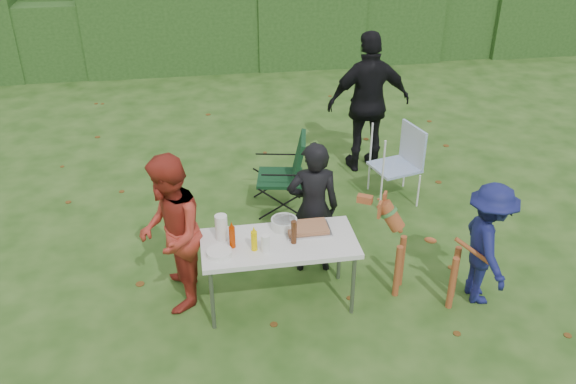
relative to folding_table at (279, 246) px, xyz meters
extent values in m
plane|color=#1E4211|center=(0.09, -0.02, -0.69)|extent=(80.00, 80.00, 0.00)
cube|color=#23471C|center=(0.09, 7.98, 0.16)|extent=(22.00, 1.40, 1.70)
cube|color=silver|center=(0.00, 0.00, 0.03)|extent=(1.50, 0.70, 0.05)
cylinder|color=slate|center=(-0.68, -0.28, -0.34)|extent=(0.04, 0.04, 0.69)
cylinder|color=slate|center=(0.68, -0.28, -0.34)|extent=(0.04, 0.04, 0.69)
cylinder|color=slate|center=(-0.68, 0.28, -0.34)|extent=(0.04, 0.04, 0.69)
cylinder|color=slate|center=(0.68, 0.28, -0.34)|extent=(0.04, 0.04, 0.69)
imported|color=black|center=(0.44, 0.53, 0.07)|extent=(0.58, 0.41, 1.51)
imported|color=#A32F22|center=(-1.02, 0.18, 0.13)|extent=(0.63, 0.80, 1.63)
imported|color=black|center=(1.67, 2.76, 0.30)|extent=(1.18, 0.53, 1.98)
imported|color=#141952|center=(2.02, -0.26, -0.03)|extent=(0.57, 0.89, 1.31)
cube|color=#B7B7BA|center=(0.30, 0.14, 0.06)|extent=(0.45, 0.30, 0.02)
cube|color=#A86B45|center=(0.30, 0.14, 0.09)|extent=(0.40, 0.26, 0.04)
cylinder|color=#F1CE00|center=(-0.25, -0.10, 0.15)|extent=(0.06, 0.06, 0.20)
cylinder|color=#A92A00|center=(-0.45, -0.02, 0.16)|extent=(0.06, 0.06, 0.22)
cylinder|color=#47230F|center=(0.14, -0.04, 0.17)|extent=(0.06, 0.06, 0.24)
cylinder|color=white|center=(-0.54, 0.14, 0.18)|extent=(0.12, 0.12, 0.26)
cylinder|color=white|center=(-0.15, -0.15, 0.14)|extent=(0.08, 0.08, 0.18)
cylinder|color=silver|center=(0.09, 0.23, 0.10)|extent=(0.26, 0.26, 0.10)
cylinder|color=white|center=(-0.58, -0.13, 0.08)|extent=(0.24, 0.24, 0.05)
camera|label=1|loc=(-0.71, -4.80, 3.36)|focal=38.00mm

